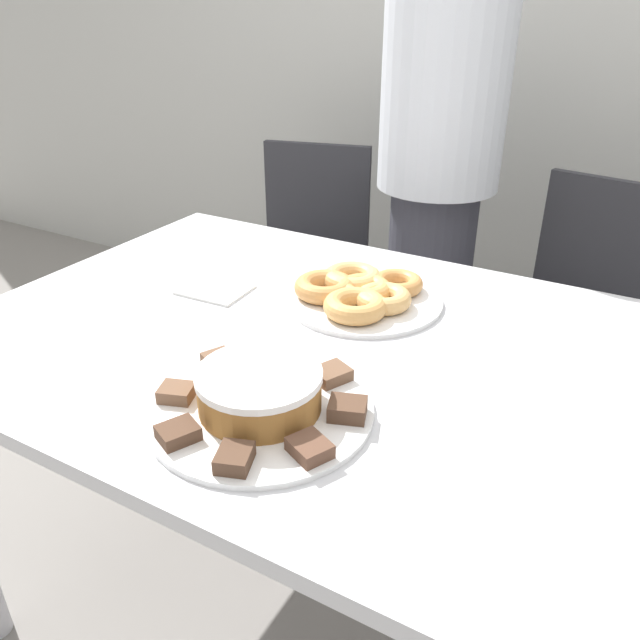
% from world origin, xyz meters
% --- Properties ---
extents(ground_plane, '(12.00, 12.00, 0.00)m').
position_xyz_m(ground_plane, '(0.00, 0.00, 0.00)').
color(ground_plane, gray).
extents(wall_back, '(8.00, 0.05, 2.60)m').
position_xyz_m(wall_back, '(0.00, 1.59, 1.30)').
color(wall_back, beige).
rests_on(wall_back, ground_plane).
extents(table, '(1.46, 0.98, 0.78)m').
position_xyz_m(table, '(0.00, 0.00, 0.68)').
color(table, silver).
rests_on(table, ground_plane).
extents(person_standing, '(0.37, 0.37, 1.69)m').
position_xyz_m(person_standing, '(-0.13, 0.91, 0.89)').
color(person_standing, '#383842').
rests_on(person_standing, ground_plane).
extents(office_chair_left, '(0.53, 0.53, 0.89)m').
position_xyz_m(office_chair_left, '(-0.60, 0.91, 0.42)').
color(office_chair_left, black).
rests_on(office_chair_left, ground_plane).
extents(office_chair_right, '(0.52, 0.52, 0.89)m').
position_xyz_m(office_chair_right, '(0.34, 0.91, 0.42)').
color(office_chair_right, black).
rests_on(office_chair_right, ground_plane).
extents(plate_cake, '(0.36, 0.36, 0.01)m').
position_xyz_m(plate_cake, '(0.01, -0.25, 0.78)').
color(plate_cake, white).
rests_on(plate_cake, table).
extents(plate_donuts, '(0.34, 0.34, 0.01)m').
position_xyz_m(plate_donuts, '(-0.02, 0.18, 0.78)').
color(plate_donuts, white).
rests_on(plate_donuts, table).
extents(frosted_cake, '(0.20, 0.20, 0.07)m').
position_xyz_m(frosted_cake, '(0.01, -0.25, 0.82)').
color(frosted_cake, '#9E662D').
rests_on(frosted_cake, plate_cake).
extents(lamington_0, '(0.07, 0.07, 0.03)m').
position_xyz_m(lamington_0, '(0.14, -0.21, 0.80)').
color(lamington_0, '#513828').
rests_on(lamington_0, plate_cake).
extents(lamington_1, '(0.07, 0.07, 0.02)m').
position_xyz_m(lamington_1, '(0.07, -0.13, 0.80)').
color(lamington_1, brown).
rests_on(lamington_1, plate_cake).
extents(lamington_2, '(0.05, 0.05, 0.03)m').
position_xyz_m(lamington_2, '(-0.03, -0.13, 0.80)').
color(lamington_2, brown).
rests_on(lamington_2, plate_cake).
extents(lamington_3, '(0.07, 0.07, 0.03)m').
position_xyz_m(lamington_3, '(-0.11, -0.20, 0.80)').
color(lamington_3, brown).
rests_on(lamington_3, plate_cake).
extents(lamington_4, '(0.06, 0.06, 0.02)m').
position_xyz_m(lamington_4, '(-0.12, -0.30, 0.80)').
color(lamington_4, brown).
rests_on(lamington_4, plate_cake).
extents(lamington_5, '(0.07, 0.07, 0.02)m').
position_xyz_m(lamington_5, '(-0.04, -0.38, 0.80)').
color(lamington_5, '#513828').
rests_on(lamington_5, plate_cake).
extents(lamington_6, '(0.06, 0.07, 0.02)m').
position_xyz_m(lamington_6, '(0.06, -0.38, 0.80)').
color(lamington_6, '#513828').
rests_on(lamington_6, plate_cake).
extents(lamington_7, '(0.07, 0.07, 0.02)m').
position_xyz_m(lamington_7, '(0.14, -0.31, 0.80)').
color(lamington_7, brown).
rests_on(lamington_7, plate_cake).
extents(donut_0, '(0.12, 0.12, 0.04)m').
position_xyz_m(donut_0, '(-0.02, 0.18, 0.81)').
color(donut_0, tan).
rests_on(donut_0, plate_donuts).
extents(donut_1, '(0.13, 0.13, 0.04)m').
position_xyz_m(donut_1, '(-0.10, 0.15, 0.81)').
color(donut_1, '#D18E4C').
rests_on(donut_1, plate_donuts).
extents(donut_2, '(0.13, 0.13, 0.04)m').
position_xyz_m(donut_2, '(-0.00, 0.10, 0.81)').
color(donut_2, tan).
rests_on(donut_2, plate_donuts).
extents(donut_3, '(0.12, 0.12, 0.04)m').
position_xyz_m(donut_3, '(0.03, 0.17, 0.81)').
color(donut_3, '#E5AD66').
rests_on(donut_3, plate_donuts).
extents(donut_4, '(0.11, 0.11, 0.03)m').
position_xyz_m(donut_4, '(0.03, 0.25, 0.80)').
color(donut_4, '#D18E4C').
rests_on(donut_4, plate_donuts).
extents(donut_5, '(0.13, 0.13, 0.04)m').
position_xyz_m(donut_5, '(-0.07, 0.22, 0.81)').
color(donut_5, '#E5AD66').
rests_on(donut_5, plate_donuts).
extents(napkin, '(0.15, 0.12, 0.01)m').
position_xyz_m(napkin, '(-0.33, 0.07, 0.78)').
color(napkin, white).
rests_on(napkin, table).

